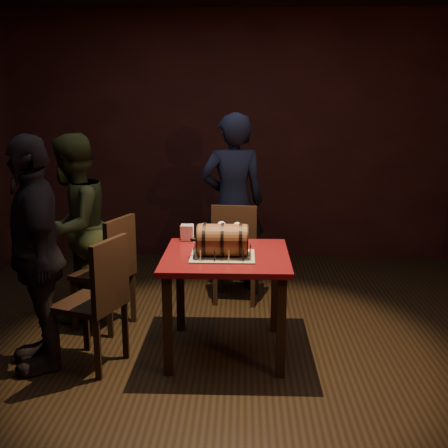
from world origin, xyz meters
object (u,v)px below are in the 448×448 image
object	(u,v)px
wine_glass_right	(237,228)
person_back	(233,203)
barrel_cake	(223,240)
chair_left_rear	(111,267)
pub_table	(226,269)
person_left_rear	(73,228)
chair_back	(235,248)
pint_of_ale	(203,239)
wine_glass_left	(204,229)
person_left_front	(36,254)
chair_left_front	(99,296)
wine_glass_mid	(222,227)

from	to	relation	value
wine_glass_right	person_back	bearing A→B (deg)	93.11
barrel_cake	chair_left_rear	xyz separation A→B (m)	(-0.92, 0.48, -0.35)
pub_table	person_back	distance (m)	1.45
person_left_rear	chair_back	bearing A→B (deg)	118.36
chair_left_rear	pint_of_ale	bearing A→B (deg)	-17.25
chair_back	person_left_rear	size ratio (longest dim) A/B	0.59
barrel_cake	chair_left_rear	distance (m)	1.09
wine_glass_left	person_left_front	bearing A→B (deg)	-153.53
wine_glass_left	chair_left_rear	bearing A→B (deg)	172.40
pint_of_ale	person_left_front	distance (m)	1.19
wine_glass_left	chair_back	world-z (taller)	chair_back
pint_of_ale	person_back	bearing A→B (deg)	81.30
chair_back	person_back	xyz separation A→B (m)	(-0.03, 0.43, 0.33)
chair_back	chair_left_front	world-z (taller)	same
pub_table	barrel_cake	xyz separation A→B (m)	(-0.02, -0.08, 0.24)
wine_glass_mid	person_left_rear	world-z (taller)	person_left_rear
wine_glass_mid	pub_table	bearing A→B (deg)	-82.67
wine_glass_left	chair_left_rear	xyz separation A→B (m)	(-0.76, 0.10, -0.35)
wine_glass_mid	chair_left_front	size ratio (longest dim) A/B	0.17
wine_glass_right	chair_back	size ratio (longest dim) A/B	0.17
person_back	person_left_front	size ratio (longest dim) A/B	1.05
person_back	person_left_front	bearing A→B (deg)	42.30
pub_table	person_left_front	world-z (taller)	person_left_front
wine_glass_right	wine_glass_mid	bearing A→B (deg)	167.52
wine_glass_right	chair_left_rear	size ratio (longest dim) A/B	0.17
wine_glass_mid	chair_left_rear	xyz separation A→B (m)	(-0.89, 0.03, -0.34)
person_back	person_left_rear	xyz separation A→B (m)	(-1.32, -0.80, -0.07)
chair_left_rear	person_left_rear	size ratio (longest dim) A/B	0.59
person_left_rear	chair_left_rear	bearing A→B (deg)	69.56
barrel_cake	chair_left_front	xyz separation A→B (m)	(-0.84, -0.20, -0.35)
wine_glass_mid	person_left_rear	xyz separation A→B (m)	(-1.25, 0.27, -0.08)
chair_left_front	person_left_rear	distance (m)	1.04
chair_back	chair_left_rear	world-z (taller)	same
barrel_cake	person_left_front	world-z (taller)	person_left_front
wine_glass_right	person_left_front	xyz separation A→B (m)	(-1.37, -0.59, -0.05)
pint_of_ale	chair_back	distance (m)	0.93
wine_glass_left	person_left_front	xyz separation A→B (m)	(-1.11, -0.55, -0.05)
wine_glass_left	pint_of_ale	distance (m)	0.14
pub_table	person_left_front	size ratio (longest dim) A/B	0.55
pub_table	chair_back	bearing A→B (deg)	87.10
barrel_cake	chair_left_front	distance (m)	0.93
wine_glass_left	person_back	distance (m)	1.16
barrel_cake	wine_glass_right	bearing A→B (deg)	76.54
person_left_rear	person_left_front	world-z (taller)	person_left_front
person_left_front	chair_back	bearing A→B (deg)	109.16
wine_glass_mid	chair_back	bearing A→B (deg)	81.32
chair_left_rear	person_back	distance (m)	1.45
pint_of_ale	chair_left_rear	size ratio (longest dim) A/B	0.16
pint_of_ale	person_back	size ratio (longest dim) A/B	0.09
wine_glass_left	barrel_cake	bearing A→B (deg)	-67.08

